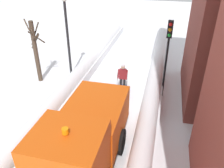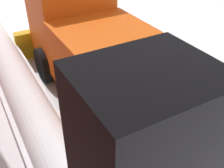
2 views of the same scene
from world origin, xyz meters
TOP-DOWN VIEW (x-y plane):
  - ground_plane at (0.00, 10.00)m, footprint 80.00×80.00m
  - snowbank_left at (-2.46, 10.00)m, footprint 1.10×36.00m
  - snowbank_right at (2.46, 10.00)m, footprint 1.10×36.00m
  - plow_truck at (-0.36, 10.80)m, footprint 3.20×5.98m

SIDE VIEW (x-z plane):
  - ground_plane at x=0.00m, z-range 0.00..0.00m
  - snowbank_right at x=2.46m, z-range -0.06..1.02m
  - snowbank_left at x=-2.46m, z-range -0.05..1.10m
  - plow_truck at x=-0.36m, z-range -0.08..3.04m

